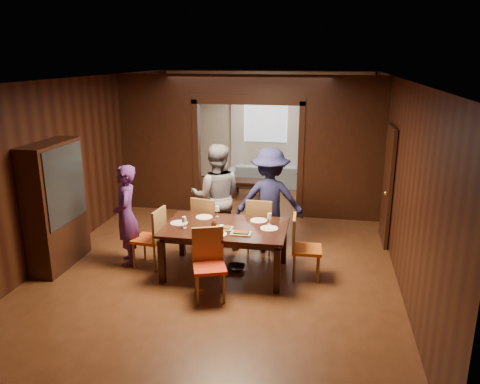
% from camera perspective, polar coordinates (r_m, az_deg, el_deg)
% --- Properties ---
extents(floor, '(9.00, 9.00, 0.00)m').
position_cam_1_polar(floor, '(8.62, -0.87, -5.91)').
color(floor, '#4C2A15').
rests_on(floor, ground).
extents(ceiling, '(5.50, 9.00, 0.02)m').
position_cam_1_polar(ceiling, '(7.99, -0.96, 13.74)').
color(ceiling, silver).
rests_on(ceiling, room_walls).
extents(room_walls, '(5.52, 9.01, 2.90)m').
position_cam_1_polar(room_walls, '(9.99, 1.24, 6.19)').
color(room_walls, black).
rests_on(room_walls, floor).
extents(person_purple, '(0.59, 0.70, 1.63)m').
position_cam_1_polar(person_purple, '(7.65, -13.71, -2.81)').
color(person_purple, '#4C2263').
rests_on(person_purple, floor).
extents(person_grey, '(1.00, 0.84, 1.84)m').
position_cam_1_polar(person_grey, '(8.06, -2.88, -0.57)').
color(person_grey, slate).
rests_on(person_grey, floor).
extents(person_navy, '(1.21, 0.77, 1.79)m').
position_cam_1_polar(person_navy, '(7.99, 3.65, -0.92)').
color(person_navy, '#1C1D47').
rests_on(person_navy, floor).
extents(sofa, '(2.03, 0.86, 0.58)m').
position_cam_1_polar(sofa, '(12.13, 3.29, 2.11)').
color(sofa, '#97B1C6').
rests_on(sofa, floor).
extents(serving_bowl, '(0.29, 0.29, 0.07)m').
position_cam_1_polar(serving_bowl, '(7.18, -0.49, -3.75)').
color(serving_bowl, black).
rests_on(serving_bowl, dining_table).
extents(dining_table, '(1.87, 1.16, 0.76)m').
position_cam_1_polar(dining_table, '(7.27, -1.79, -7.02)').
color(dining_table, black).
rests_on(dining_table, floor).
extents(coffee_table, '(0.80, 0.50, 0.40)m').
position_cam_1_polar(coffee_table, '(11.19, 1.07, 0.43)').
color(coffee_table, black).
rests_on(coffee_table, floor).
extents(chair_left, '(0.48, 0.48, 0.97)m').
position_cam_1_polar(chair_left, '(7.59, -11.08, -5.43)').
color(chair_left, '#C74812').
rests_on(chair_left, floor).
extents(chair_right, '(0.46, 0.46, 0.97)m').
position_cam_1_polar(chair_right, '(7.15, 8.15, -6.69)').
color(chair_right, '#CD5A13').
rests_on(chair_right, floor).
extents(chair_far_l, '(0.53, 0.53, 0.97)m').
position_cam_1_polar(chair_far_l, '(8.09, -3.85, -3.78)').
color(chair_far_l, '#D44E14').
rests_on(chair_far_l, floor).
extents(chair_far_r, '(0.45, 0.45, 0.97)m').
position_cam_1_polar(chair_far_r, '(8.00, 2.54, -3.97)').
color(chair_far_r, '#DF4115').
rests_on(chair_far_r, floor).
extents(chair_near, '(0.56, 0.56, 0.97)m').
position_cam_1_polar(chair_near, '(6.52, -3.76, -8.90)').
color(chair_near, red).
rests_on(chair_near, floor).
extents(hutch, '(0.40, 1.20, 2.00)m').
position_cam_1_polar(hutch, '(7.87, -21.56, -1.54)').
color(hutch, black).
rests_on(hutch, floor).
extents(door_right, '(0.06, 0.90, 2.10)m').
position_cam_1_polar(door_right, '(8.68, 17.55, 0.79)').
color(door_right, black).
rests_on(door_right, floor).
extents(window_far, '(1.20, 0.03, 1.30)m').
position_cam_1_polar(window_far, '(12.46, 3.18, 9.09)').
color(window_far, silver).
rests_on(window_far, back_wall).
extents(curtain_left, '(0.35, 0.06, 2.40)m').
position_cam_1_polar(curtain_left, '(12.60, -0.29, 7.12)').
color(curtain_left, white).
rests_on(curtain_left, back_wall).
extents(curtain_right, '(0.35, 0.06, 2.40)m').
position_cam_1_polar(curtain_right, '(12.41, 6.58, 6.88)').
color(curtain_right, white).
rests_on(curtain_right, back_wall).
extents(plate_left, '(0.27, 0.27, 0.01)m').
position_cam_1_polar(plate_left, '(7.31, -7.45, -3.77)').
color(plate_left, silver).
rests_on(plate_left, dining_table).
extents(plate_far_l, '(0.27, 0.27, 0.01)m').
position_cam_1_polar(plate_far_l, '(7.53, -4.39, -3.07)').
color(plate_far_l, white).
rests_on(plate_far_l, dining_table).
extents(plate_far_r, '(0.27, 0.27, 0.01)m').
position_cam_1_polar(plate_far_r, '(7.36, 2.30, -3.50)').
color(plate_far_r, white).
rests_on(plate_far_r, dining_table).
extents(plate_right, '(0.27, 0.27, 0.01)m').
position_cam_1_polar(plate_right, '(7.04, 3.58, -4.44)').
color(plate_right, white).
rests_on(plate_right, dining_table).
extents(plate_near, '(0.27, 0.27, 0.01)m').
position_cam_1_polar(plate_near, '(6.81, -2.74, -5.16)').
color(plate_near, white).
rests_on(plate_near, dining_table).
extents(platter_a, '(0.30, 0.20, 0.04)m').
position_cam_1_polar(platter_a, '(7.02, -2.11, -4.37)').
color(platter_a, gray).
rests_on(platter_a, dining_table).
extents(platter_b, '(0.30, 0.20, 0.04)m').
position_cam_1_polar(platter_b, '(6.82, 0.13, -4.99)').
color(platter_b, gray).
rests_on(platter_b, dining_table).
extents(wineglass_left, '(0.08, 0.08, 0.18)m').
position_cam_1_polar(wineglass_left, '(7.07, -6.82, -3.70)').
color(wineglass_left, silver).
rests_on(wineglass_left, dining_table).
extents(wineglass_far, '(0.08, 0.08, 0.18)m').
position_cam_1_polar(wineglass_far, '(7.53, -2.80, -2.37)').
color(wineglass_far, white).
rests_on(wineglass_far, dining_table).
extents(wineglass_right, '(0.08, 0.08, 0.18)m').
position_cam_1_polar(wineglass_right, '(7.19, 3.61, -3.29)').
color(wineglass_right, white).
rests_on(wineglass_right, dining_table).
extents(tumbler, '(0.07, 0.07, 0.14)m').
position_cam_1_polar(tumbler, '(6.80, -2.25, -4.61)').
color(tumbler, white).
rests_on(tumbler, dining_table).
extents(condiment_jar, '(0.08, 0.08, 0.11)m').
position_cam_1_polar(condiment_jar, '(7.08, -3.18, -3.89)').
color(condiment_jar, '#462010').
rests_on(condiment_jar, dining_table).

